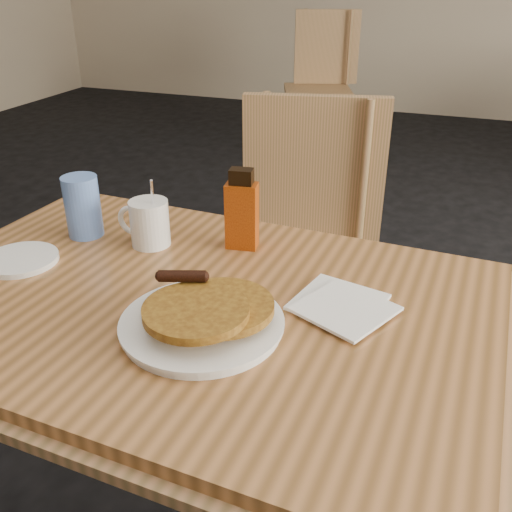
{
  "coord_description": "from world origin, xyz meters",
  "views": [
    {
      "loc": [
        0.37,
        -0.83,
        1.31
      ],
      "look_at": [
        0.05,
        0.03,
        0.84
      ],
      "focal_mm": 40.0,
      "sensor_mm": 36.0,
      "label": 1
    }
  ],
  "objects_px": {
    "chair_wall_extra": "(322,72)",
    "syrup_bottle": "(242,212)",
    "main_table": "(190,315)",
    "chair_main_far": "(303,231)",
    "pancake_plate": "(203,317)",
    "blue_tumbler": "(83,206)",
    "coffee_mug": "(148,222)"
  },
  "relations": [
    {
      "from": "pancake_plate",
      "to": "chair_wall_extra",
      "type": "bearing_deg",
      "value": 100.92
    },
    {
      "from": "main_table",
      "to": "chair_main_far",
      "type": "height_order",
      "value": "chair_main_far"
    },
    {
      "from": "coffee_mug",
      "to": "blue_tumbler",
      "type": "bearing_deg",
      "value": 179.61
    },
    {
      "from": "coffee_mug",
      "to": "syrup_bottle",
      "type": "height_order",
      "value": "syrup_bottle"
    },
    {
      "from": "main_table",
      "to": "syrup_bottle",
      "type": "bearing_deg",
      "value": 85.57
    },
    {
      "from": "chair_main_far",
      "to": "coffee_mug",
      "type": "bearing_deg",
      "value": -123.22
    },
    {
      "from": "main_table",
      "to": "chair_main_far",
      "type": "distance_m",
      "value": 0.73
    },
    {
      "from": "main_table",
      "to": "blue_tumbler",
      "type": "xyz_separation_m",
      "value": [
        -0.34,
        0.16,
        0.11
      ]
    },
    {
      "from": "syrup_bottle",
      "to": "chair_main_far",
      "type": "bearing_deg",
      "value": 80.54
    },
    {
      "from": "coffee_mug",
      "to": "blue_tumbler",
      "type": "height_order",
      "value": "coffee_mug"
    },
    {
      "from": "chair_main_far",
      "to": "chair_wall_extra",
      "type": "distance_m",
      "value": 2.69
    },
    {
      "from": "chair_main_far",
      "to": "blue_tumbler",
      "type": "relative_size",
      "value": 6.9
    },
    {
      "from": "main_table",
      "to": "pancake_plate",
      "type": "distance_m",
      "value": 0.14
    },
    {
      "from": "pancake_plate",
      "to": "chair_main_far",
      "type": "bearing_deg",
      "value": 93.47
    },
    {
      "from": "syrup_bottle",
      "to": "main_table",
      "type": "bearing_deg",
      "value": -103.22
    },
    {
      "from": "coffee_mug",
      "to": "syrup_bottle",
      "type": "bearing_deg",
      "value": 13.84
    },
    {
      "from": "pancake_plate",
      "to": "syrup_bottle",
      "type": "bearing_deg",
      "value": 99.65
    },
    {
      "from": "blue_tumbler",
      "to": "chair_wall_extra",
      "type": "bearing_deg",
      "value": 94.41
    },
    {
      "from": "chair_wall_extra",
      "to": "syrup_bottle",
      "type": "height_order",
      "value": "chair_wall_extra"
    },
    {
      "from": "main_table",
      "to": "blue_tumbler",
      "type": "distance_m",
      "value": 0.4
    },
    {
      "from": "chair_wall_extra",
      "to": "coffee_mug",
      "type": "distance_m",
      "value": 3.2
    },
    {
      "from": "chair_wall_extra",
      "to": "pancake_plate",
      "type": "xyz_separation_m",
      "value": [
        0.66,
        -3.43,
        0.16
      ]
    },
    {
      "from": "main_table",
      "to": "coffee_mug",
      "type": "xyz_separation_m",
      "value": [
        -0.18,
        0.17,
        0.1
      ]
    },
    {
      "from": "pancake_plate",
      "to": "syrup_bottle",
      "type": "xyz_separation_m",
      "value": [
        -0.05,
        0.32,
        0.06
      ]
    },
    {
      "from": "chair_main_far",
      "to": "coffee_mug",
      "type": "distance_m",
      "value": 0.63
    },
    {
      "from": "pancake_plate",
      "to": "blue_tumbler",
      "type": "height_order",
      "value": "blue_tumbler"
    },
    {
      "from": "main_table",
      "to": "pancake_plate",
      "type": "bearing_deg",
      "value": -51.58
    },
    {
      "from": "pancake_plate",
      "to": "syrup_bottle",
      "type": "relative_size",
      "value": 1.58
    },
    {
      "from": "pancake_plate",
      "to": "blue_tumbler",
      "type": "distance_m",
      "value": 0.49
    },
    {
      "from": "pancake_plate",
      "to": "main_table",
      "type": "bearing_deg",
      "value": 128.42
    },
    {
      "from": "chair_main_far",
      "to": "chair_wall_extra",
      "type": "xyz_separation_m",
      "value": [
        -0.61,
        2.62,
        0.04
      ]
    },
    {
      "from": "syrup_bottle",
      "to": "coffee_mug",
      "type": "bearing_deg",
      "value": -172.02
    }
  ]
}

